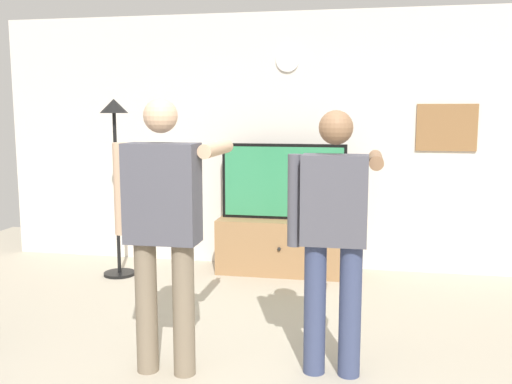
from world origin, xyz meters
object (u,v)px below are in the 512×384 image
Objects in this scene: wall_clock at (288,60)px; person_standing_nearer_lamp at (164,220)px; tv_stand at (282,246)px; floor_lamp at (115,150)px; person_standing_nearer_couch at (334,228)px; framed_picture at (447,127)px; television at (284,182)px.

wall_clock reaches higher than person_standing_nearer_lamp.
tv_stand is 1.96m from floor_lamp.
wall_clock reaches higher than person_standing_nearer_couch.
person_standing_nearer_couch is at bearing -38.31° from floor_lamp.
person_standing_nearer_lamp is at bearing -169.96° from person_standing_nearer_couch.
person_standing_nearer_couch is (0.64, -2.49, -1.25)m from wall_clock.
framed_picture is 2.74m from person_standing_nearer_couch.
person_standing_nearer_lamp is at bearing -127.01° from framed_picture.
framed_picture is 0.33× the size of floor_lamp.
person_standing_nearer_couch reaches higher than television.
wall_clock is 2.86m from person_standing_nearer_couch.
floor_lamp is at bearing -157.18° from wall_clock.
television is at bearing 80.53° from person_standing_nearer_lamp.
person_standing_nearer_lamp is at bearing -58.22° from floor_lamp.
framed_picture is (1.62, 0.25, 0.56)m from television.
person_standing_nearer_lamp is (-0.41, -2.68, -1.20)m from wall_clock.
tv_stand is at bearing 106.30° from person_standing_nearer_couch.
floor_lamp is 1.07× the size of person_standing_nearer_couch.
television is at bearing 90.00° from tv_stand.
tv_stand is 2.39m from person_standing_nearer_couch.
framed_picture is at bearing 52.99° from person_standing_nearer_lamp.
television is 2.34m from person_standing_nearer_couch.
wall_clock reaches higher than framed_picture.
floor_lamp reaches higher than person_standing_nearer_couch.
wall_clock is 1.76m from framed_picture.
person_standing_nearer_couch reaches higher than tv_stand.
person_standing_nearer_lamp is (1.23, -1.99, -0.28)m from floor_lamp.
person_standing_nearer_lamp is (-0.41, -2.39, 0.72)m from tv_stand.
framed_picture is 3.40m from person_standing_nearer_lamp.
floor_lamp reaches higher than television.
person_standing_nearer_lamp is at bearing -99.47° from television.
person_standing_nearer_lamp reaches higher than person_standing_nearer_couch.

